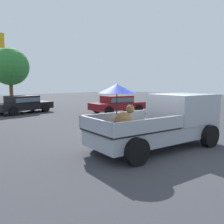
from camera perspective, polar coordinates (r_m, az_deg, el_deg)
name	(u,v)px	position (r m, az deg, el deg)	size (l,w,h in m)	color
ground_plane	(156,148)	(8.98, 10.17, -8.30)	(80.00, 80.00, 0.00)	#38383D
pickup_truck_main	(164,120)	(9.08, 12.11, -1.92)	(5.30, 2.97, 2.29)	black
parked_sedan_near	(117,103)	(18.70, 1.27, 2.04)	(4.58, 2.66, 1.33)	black
parked_sedan_far	(23,103)	(19.79, -20.05, 1.89)	(4.48, 2.36, 1.33)	black
tree_by_lot	(10,67)	(24.12, -22.69, 9.73)	(3.35, 3.35, 5.42)	brown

